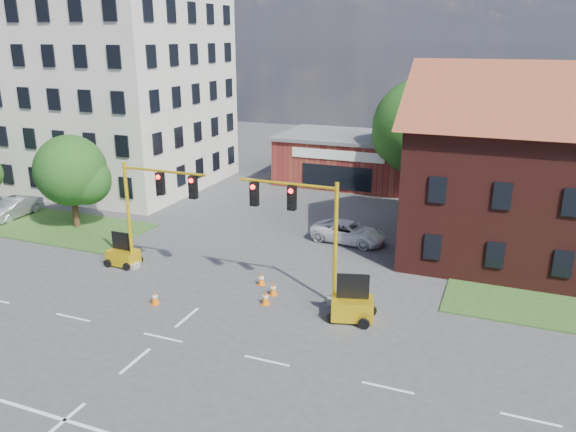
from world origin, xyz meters
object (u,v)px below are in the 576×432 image
(signal_mast_west, at_px, (153,206))
(pickup_white, at_px, (349,232))
(trailer_west, at_px, (123,255))
(signal_mast_east, at_px, (303,225))
(trailer_east, at_px, (352,306))

(signal_mast_west, xyz_separation_m, pickup_white, (8.63, 8.71, -3.25))
(trailer_west, bearing_deg, pickup_white, 39.41)
(signal_mast_west, xyz_separation_m, signal_mast_east, (8.71, 0.00, 0.00))
(signal_mast_east, distance_m, trailer_west, 11.61)
(trailer_east, distance_m, pickup_white, 10.44)
(signal_mast_west, bearing_deg, pickup_white, 45.27)
(signal_mast_east, xyz_separation_m, pickup_white, (-0.08, 8.71, -3.25))
(pickup_white, bearing_deg, trailer_west, 134.09)
(trailer_east, bearing_deg, trailer_west, 158.50)
(signal_mast_west, bearing_deg, trailer_east, -6.31)
(signal_mast_east, relative_size, trailer_east, 2.82)
(signal_mast_east, bearing_deg, trailer_east, -23.72)
(trailer_west, relative_size, pickup_white, 0.40)
(signal_mast_east, distance_m, trailer_east, 4.55)
(signal_mast_west, distance_m, pickup_white, 12.68)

